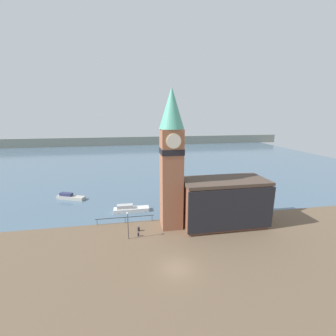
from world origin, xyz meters
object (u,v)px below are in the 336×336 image
object	(u,v)px
boat_near	(130,209)
boat_far	(70,197)
lamp_post	(128,221)
mooring_bollard_near	(139,229)
pier_building	(224,202)
clock_tower	(171,157)
mooring_bollard_far	(138,234)

from	to	relation	value
boat_near	boat_far	bearing A→B (deg)	145.89
lamp_post	mooring_bollard_near	bearing A→B (deg)	52.42
pier_building	mooring_bollard_near	bearing A→B (deg)	179.72
pier_building	boat_far	world-z (taller)	pier_building
pier_building	mooring_bollard_near	xyz separation A→B (m)	(-14.13, 0.07, -3.53)
boat_near	boat_far	world-z (taller)	boat_near
clock_tower	lamp_post	world-z (taller)	clock_tower
boat_near	mooring_bollard_far	distance (m)	9.35
boat_far	mooring_bollard_far	bearing A→B (deg)	-29.96
clock_tower	boat_near	world-z (taller)	clock_tower
mooring_bollard_near	mooring_bollard_far	bearing A→B (deg)	-94.41
lamp_post	pier_building	bearing A→B (deg)	7.22
boat_near	lamp_post	world-z (taller)	lamp_post
pier_building	mooring_bollard_near	distance (m)	14.57
clock_tower	pier_building	distance (m)	11.72
clock_tower	pier_building	size ratio (longest dim) A/B	1.59
mooring_bollard_far	pier_building	bearing A→B (deg)	6.04
boat_far	mooring_bollard_near	xyz separation A→B (m)	(14.15, -16.51, -0.10)
boat_far	mooring_bollard_near	bearing A→B (deg)	-27.16
pier_building	mooring_bollard_far	distance (m)	14.78
boat_near	lamp_post	bearing A→B (deg)	-91.47
boat_near	boat_far	size ratio (longest dim) A/B	1.06
boat_near	mooring_bollard_far	size ratio (longest dim) A/B	10.80
clock_tower	mooring_bollard_near	xyz separation A→B (m)	(-5.43, -0.76, -11.33)
boat_near	boat_far	xyz separation A→B (m)	(-12.87, 8.81, -0.03)
boat_near	pier_building	bearing A→B (deg)	-26.44
clock_tower	mooring_bollard_near	world-z (taller)	clock_tower
clock_tower	mooring_bollard_far	size ratio (longest dim) A/B	35.71
boat_far	lamp_post	bearing A→B (deg)	-33.68
lamp_post	clock_tower	bearing A→B (deg)	21.89
boat_far	mooring_bollard_near	distance (m)	21.75
boat_near	mooring_bollard_near	bearing A→B (deg)	-80.23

